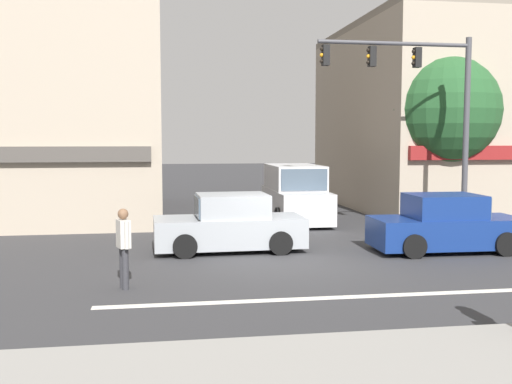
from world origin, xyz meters
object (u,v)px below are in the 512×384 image
traffic_light_mast (428,99)px  van_approaching_near (295,195)px  street_tree (445,111)px  utility_pole_near_left (22,108)px  pedestrian_mid_crossing (124,243)px  sedan_crossing_center (446,226)px  utility_pole_far_right (467,113)px  sedan_crossing_leftbound (230,225)px

traffic_light_mast → van_approaching_near: traffic_light_mast is taller
street_tree → traffic_light_mast: (-2.16, -3.16, 0.18)m
street_tree → utility_pole_near_left: utility_pole_near_left is taller
traffic_light_mast → utility_pole_near_left: bearing=167.1°
traffic_light_mast → pedestrian_mid_crossing: traffic_light_mast is taller
street_tree → sedan_crossing_center: bearing=-115.4°
street_tree → van_approaching_near: (-5.30, 1.18, -3.11)m
utility_pole_far_right → pedestrian_mid_crossing: bearing=-142.7°
street_tree → sedan_crossing_leftbound: (-8.40, -4.33, -3.41)m
sedan_crossing_center → street_tree: bearing=64.6°
utility_pole_near_left → utility_pole_far_right: (16.34, 1.83, 0.02)m
traffic_light_mast → utility_pole_far_right: bearing=50.7°
van_approaching_near → pedestrian_mid_crossing: 10.96m
utility_pole_far_right → pedestrian_mid_crossing: 16.31m
utility_pole_near_left → utility_pole_far_right: size_ratio=1.00×
sedan_crossing_leftbound → pedestrian_mid_crossing: pedestrian_mid_crossing is taller
traffic_light_mast → van_approaching_near: (-3.15, 4.34, -3.30)m
utility_pole_far_right → sedan_crossing_center: utility_pole_far_right is taller
traffic_light_mast → sedan_crossing_center: 4.21m
street_tree → utility_pole_far_right: utility_pole_far_right is taller
utility_pole_near_left → sedan_crossing_leftbound: size_ratio=1.90×
utility_pole_near_left → traffic_light_mast: bearing=-12.9°
traffic_light_mast → pedestrian_mid_crossing: 10.72m
utility_pole_near_left → utility_pole_far_right: 16.44m
street_tree → van_approaching_near: street_tree is taller
utility_pole_far_right → street_tree: bearing=-137.7°
sedan_crossing_leftbound → pedestrian_mid_crossing: 4.66m
van_approaching_near → sedan_crossing_center: (2.77, -6.51, -0.29)m
street_tree → utility_pole_near_left: 14.65m
utility_pole_far_right → sedan_crossing_center: bearing=-121.6°
sedan_crossing_leftbound → utility_pole_near_left: bearing=147.1°
sedan_crossing_leftbound → sedan_crossing_center: size_ratio=1.00×
van_approaching_near → pedestrian_mid_crossing: bearing=-121.5°
traffic_light_mast → van_approaching_near: bearing=125.9°
sedan_crossing_leftbound → van_approaching_near: (3.10, 5.51, 0.29)m
street_tree → van_approaching_near: size_ratio=1.32×
sedan_crossing_leftbound → van_approaching_near: 6.32m
van_approaching_near → street_tree: bearing=-12.5°
van_approaching_near → sedan_crossing_center: 7.08m
sedan_crossing_center → utility_pole_far_right: bearing=58.4°
utility_pole_near_left → sedan_crossing_leftbound: 8.16m
traffic_light_mast → sedan_crossing_leftbound: 7.30m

